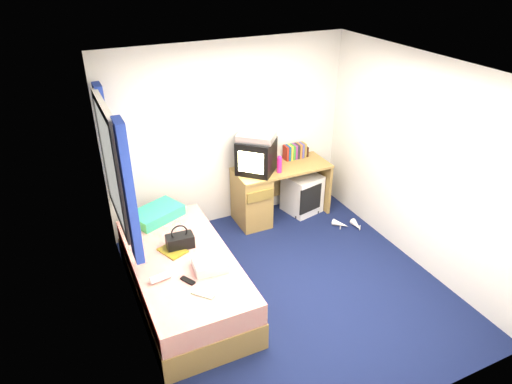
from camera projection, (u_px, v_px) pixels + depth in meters
name	position (u px, v px, depth m)	size (l,w,h in m)	color
ground	(290.00, 288.00, 5.07)	(3.40, 3.40, 0.00)	#0C1438
room_shell	(295.00, 171.00, 4.38)	(3.40, 3.40, 3.40)	white
bed	(184.00, 279.00, 4.80)	(1.01, 2.00, 0.54)	#A48144
pillow	(157.00, 214.00, 5.31)	(0.57, 0.36, 0.12)	#1A79AE
desk	(263.00, 193.00, 6.15)	(1.30, 0.55, 0.75)	#A48144
storage_cube	(302.00, 193.00, 6.42)	(0.44, 0.44, 0.55)	white
crt_tv	(256.00, 156.00, 5.84)	(0.60, 0.60, 0.44)	black
vcr	(256.00, 137.00, 5.72)	(0.46, 0.33, 0.09)	silver
book_row	(295.00, 151.00, 6.28)	(0.31, 0.13, 0.20)	maroon
picture_frame	(306.00, 151.00, 6.37)	(0.02, 0.12, 0.14)	#321910
pink_water_bottle	(279.00, 165.00, 5.88)	(0.07, 0.07, 0.21)	#EF2180
aerosol_can	(269.00, 160.00, 6.02)	(0.06, 0.06, 0.20)	white
handbag	(180.00, 241.00, 4.80)	(0.29, 0.18, 0.27)	black
towel	(210.00, 264.00, 4.49)	(0.32, 0.27, 0.11)	silver
magazine	(173.00, 250.00, 4.77)	(0.21, 0.28, 0.01)	yellow
water_bottle	(161.00, 277.00, 4.34)	(0.07, 0.07, 0.20)	silver
colour_swatch_fan	(203.00, 295.00, 4.17)	(0.22, 0.06, 0.01)	gold
remote_control	(188.00, 281.00, 4.34)	(0.05, 0.16, 0.02)	black
window_assembly	(115.00, 167.00, 4.53)	(0.11, 1.42, 1.40)	silver
white_heels	(349.00, 225.00, 6.13)	(0.34, 0.35, 0.09)	silver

